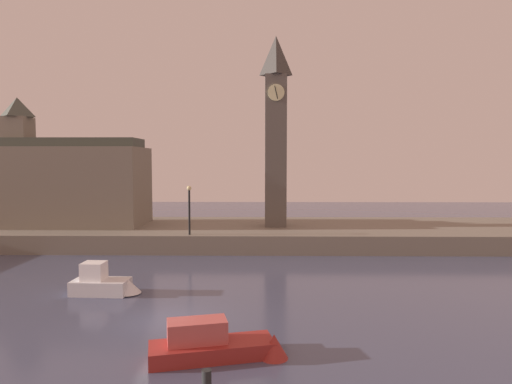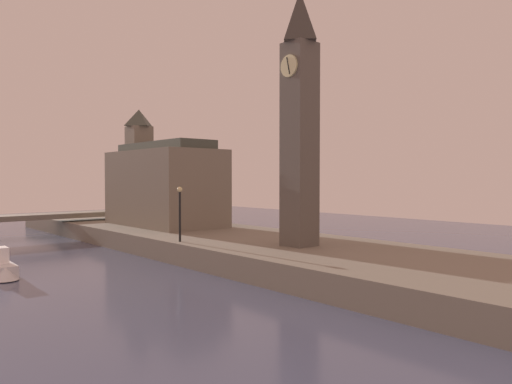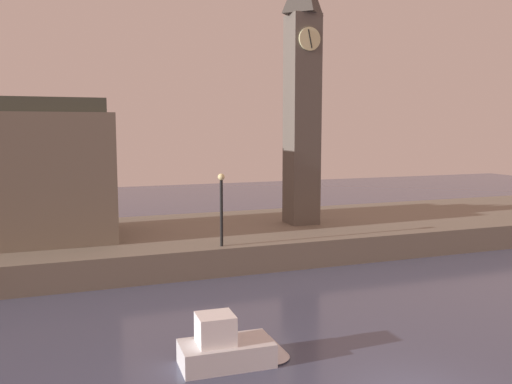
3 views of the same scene
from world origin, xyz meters
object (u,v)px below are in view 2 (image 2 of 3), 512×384
at_px(parliament_hall, 163,184).
at_px(boat_ferry_white, 0,268).
at_px(clock_tower, 300,115).
at_px(streetlamp, 180,207).

relative_size(parliament_hall, boat_ferry_white, 3.29).
bearing_deg(clock_tower, streetlamp, -144.91).
bearing_deg(parliament_hall, boat_ferry_white, -61.52).
bearing_deg(parliament_hall, clock_tower, -1.65).
height_order(clock_tower, streetlamp, clock_tower).
bearing_deg(clock_tower, boat_ferry_white, -121.97).
bearing_deg(parliament_hall, streetlamp, -24.85).
relative_size(clock_tower, streetlamp, 4.33).
bearing_deg(streetlamp, clock_tower, 35.09).
relative_size(clock_tower, parliament_hall, 1.34).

